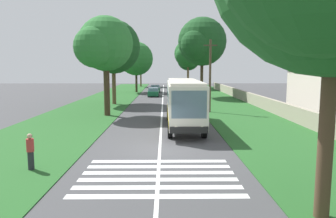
{
  "coord_description": "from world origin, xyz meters",
  "views": [
    {
      "loc": [
        -17.92,
        -0.29,
        4.72
      ],
      "look_at": [
        6.34,
        -0.54,
        1.6
      ],
      "focal_mm": 34.51,
      "sensor_mm": 36.0,
      "label": 1
    }
  ],
  "objects": [
    {
      "name": "ground",
      "position": [
        0.0,
        0.0,
        0.0
      ],
      "size": [
        160.0,
        160.0,
        0.0
      ],
      "primitive_type": "plane",
      "color": "#424244"
    },
    {
      "name": "grass_verge_left",
      "position": [
        15.0,
        8.2,
        0.02
      ],
      "size": [
        120.0,
        8.0,
        0.04
      ],
      "primitive_type": "cube",
      "color": "#235623",
      "rests_on": "ground"
    },
    {
      "name": "grass_verge_right",
      "position": [
        15.0,
        -8.2,
        0.02
      ],
      "size": [
        120.0,
        8.0,
        0.04
      ],
      "primitive_type": "cube",
      "color": "#235623",
      "rests_on": "ground"
    },
    {
      "name": "centre_line",
      "position": [
        15.0,
        0.0,
        0.0
      ],
      "size": [
        110.0,
        0.16,
        0.01
      ],
      "primitive_type": "cube",
      "color": "silver",
      "rests_on": "ground"
    },
    {
      "name": "coach_bus",
      "position": [
        7.37,
        -1.8,
        2.15
      ],
      "size": [
        11.16,
        2.62,
        3.73
      ],
      "color": "silver",
      "rests_on": "ground"
    },
    {
      "name": "zebra_crossing",
      "position": [
        -4.29,
        0.0,
        0.0
      ],
      "size": [
        4.95,
        6.8,
        0.01
      ],
      "color": "silver",
      "rests_on": "ground"
    },
    {
      "name": "trailing_car_0",
      "position": [
        27.14,
        -1.96,
        0.67
      ],
      "size": [
        4.3,
        1.78,
        1.43
      ],
      "color": "black",
      "rests_on": "ground"
    },
    {
      "name": "trailing_car_1",
      "position": [
        35.38,
        1.57,
        0.67
      ],
      "size": [
        4.3,
        1.78,
        1.43
      ],
      "color": "#145933",
      "rests_on": "ground"
    },
    {
      "name": "trailing_car_2",
      "position": [
        44.23,
        1.51,
        0.67
      ],
      "size": [
        4.3,
        1.78,
        1.43
      ],
      "color": "#145933",
      "rests_on": "ground"
    },
    {
      "name": "roadside_tree_left_0",
      "position": [
        62.95,
        5.84,
        7.04
      ],
      "size": [
        7.21,
        5.75,
        10.03
      ],
      "color": "brown",
      "rests_on": "grass_verge_left"
    },
    {
      "name": "roadside_tree_left_1",
      "position": [
        13.59,
        5.57,
        6.83
      ],
      "size": [
        6.47,
        5.37,
        9.62
      ],
      "color": "#3D2D1E",
      "rests_on": "grass_verge_left"
    },
    {
      "name": "roadside_tree_left_2",
      "position": [
        23.76,
        6.47,
        7.15
      ],
      "size": [
        8.32,
        6.84,
        10.73
      ],
      "color": "brown",
      "rests_on": "grass_verge_left"
    },
    {
      "name": "roadside_tree_left_3",
      "position": [
        44.02,
        5.3,
        6.21
      ],
      "size": [
        8.0,
        6.38,
        9.56
      ],
      "color": "#3D2D1E",
      "rests_on": "grass_verge_left"
    },
    {
      "name": "roadside_tree_right_1",
      "position": [
        53.51,
        -5.27,
        7.58
      ],
      "size": [
        7.42,
        6.03,
        10.75
      ],
      "color": "brown",
      "rests_on": "grass_verge_right"
    },
    {
      "name": "roadside_tree_right_2",
      "position": [
        33.67,
        -6.02,
        8.58
      ],
      "size": [
        8.9,
        7.6,
        12.54
      ],
      "color": "#3D2D1E",
      "rests_on": "grass_verge_right"
    },
    {
      "name": "roadside_tree_right_3",
      "position": [
        60.21,
        -5.87,
        6.61
      ],
      "size": [
        6.08,
        5.41,
        9.4
      ],
      "color": "#3D2D1E",
      "rests_on": "grass_verge_right"
    },
    {
      "name": "utility_pole",
      "position": [
        16.0,
        -5.05,
        3.97
      ],
      "size": [
        0.24,
        1.4,
        7.57
      ],
      "color": "#473828",
      "rests_on": "grass_verge_right"
    },
    {
      "name": "roadside_wall",
      "position": [
        20.0,
        -11.6,
        0.73
      ],
      "size": [
        70.0,
        0.4,
        1.37
      ],
      "primitive_type": "cube",
      "color": "#9E937F",
      "rests_on": "grass_verge_right"
    },
    {
      "name": "pedestrian",
      "position": [
        -3.42,
        5.89,
        0.91
      ],
      "size": [
        0.34,
        0.34,
        1.69
      ],
      "color": "#26262D",
      "rests_on": "grass_verge_left"
    }
  ]
}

